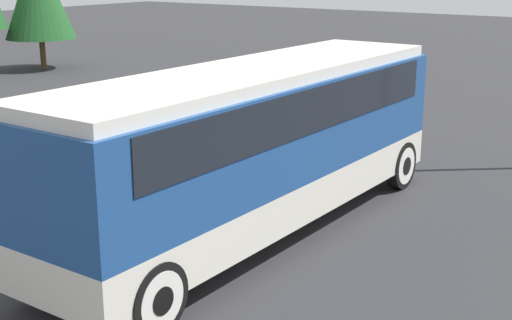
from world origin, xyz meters
TOP-DOWN VIEW (x-y plane):
  - ground_plane at (0.00, 0.00)m, footprint 120.00×120.00m
  - tour_bus at (0.10, -0.00)m, footprint 10.41×2.63m
  - parked_car_near at (5.20, 8.20)m, footprint 4.40×1.80m
  - parked_car_mid at (1.05, 8.32)m, footprint 4.16×1.97m

SIDE VIEW (x-z plane):
  - ground_plane at x=0.00m, z-range 0.00..0.00m
  - parked_car_mid at x=1.05m, z-range 0.00..1.38m
  - parked_car_near at x=5.20m, z-range 0.00..1.42m
  - tour_bus at x=0.10m, z-range 0.34..3.63m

